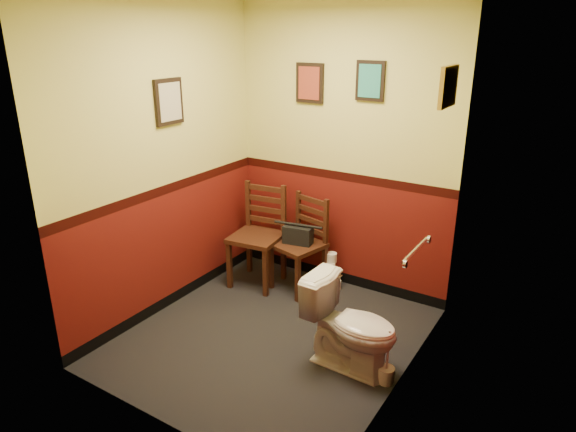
% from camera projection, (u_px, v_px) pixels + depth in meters
% --- Properties ---
extents(floor, '(2.20, 2.40, 0.00)m').
position_uv_depth(floor, '(272.00, 337.00, 4.29)').
color(floor, black).
rests_on(floor, ground).
extents(wall_back, '(2.20, 0.00, 2.70)m').
position_uv_depth(wall_back, '(342.00, 151.00, 4.78)').
color(wall_back, '#5E130F').
rests_on(wall_back, ground).
extents(wall_front, '(2.20, 0.00, 2.70)m').
position_uv_depth(wall_front, '(150.00, 233.00, 2.87)').
color(wall_front, '#5E130F').
rests_on(wall_front, ground).
extents(wall_left, '(0.00, 2.40, 2.70)m').
position_uv_depth(wall_left, '(163.00, 162.00, 4.37)').
color(wall_left, '#5E130F').
rests_on(wall_left, ground).
extents(wall_right, '(0.00, 2.40, 2.70)m').
position_uv_depth(wall_right, '(413.00, 208.00, 3.27)').
color(wall_right, '#5E130F').
rests_on(wall_right, ground).
extents(grab_bar, '(0.05, 0.56, 0.06)m').
position_uv_depth(grab_bar, '(416.00, 250.00, 3.62)').
color(grab_bar, silver).
rests_on(grab_bar, wall_right).
extents(framed_print_back_a, '(0.28, 0.04, 0.36)m').
position_uv_depth(framed_print_back_a, '(310.00, 83.00, 4.73)').
color(framed_print_back_a, black).
rests_on(framed_print_back_a, wall_back).
extents(framed_print_back_b, '(0.26, 0.04, 0.34)m').
position_uv_depth(framed_print_back_b, '(370.00, 81.00, 4.41)').
color(framed_print_back_b, black).
rests_on(framed_print_back_b, wall_back).
extents(framed_print_left, '(0.04, 0.30, 0.38)m').
position_uv_depth(framed_print_left, '(169.00, 102.00, 4.27)').
color(framed_print_left, black).
rests_on(framed_print_left, wall_left).
extents(framed_print_right, '(0.04, 0.34, 0.28)m').
position_uv_depth(framed_print_right, '(448.00, 87.00, 3.52)').
color(framed_print_right, olive).
rests_on(framed_print_right, wall_right).
extents(toilet, '(0.73, 0.42, 0.70)m').
position_uv_depth(toilet, '(351.00, 326.00, 3.80)').
color(toilet, white).
rests_on(toilet, floor).
extents(toilet_brush, '(0.12, 0.12, 0.44)m').
position_uv_depth(toilet_brush, '(386.00, 374.00, 3.72)').
color(toilet_brush, silver).
rests_on(toilet_brush, floor).
extents(chair_left, '(0.52, 0.52, 1.00)m').
position_uv_depth(chair_left, '(259.00, 236.00, 5.06)').
color(chair_left, '#432114').
rests_on(chair_left, floor).
extents(chair_right, '(0.52, 0.52, 0.93)m').
position_uv_depth(chair_right, '(301.00, 244.00, 4.96)').
color(chair_right, '#432114').
rests_on(chair_right, floor).
extents(handbag, '(0.29, 0.18, 0.20)m').
position_uv_depth(handbag, '(298.00, 235.00, 4.90)').
color(handbag, black).
rests_on(handbag, chair_right).
extents(tp_stack, '(0.21, 0.13, 0.37)m').
position_uv_depth(tp_stack, '(331.00, 273.00, 5.05)').
color(tp_stack, silver).
rests_on(tp_stack, floor).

